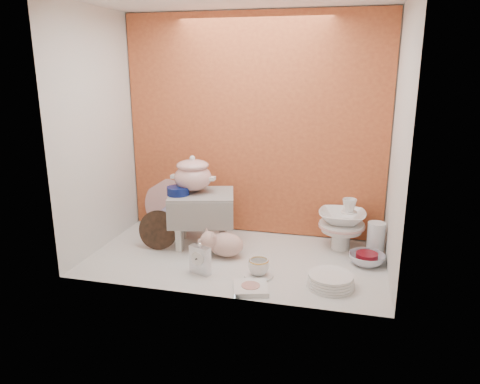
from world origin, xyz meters
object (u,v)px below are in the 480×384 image
at_px(floral_platter, 166,203).
at_px(dinner_plate_stack, 331,281).
at_px(step_stool, 202,219).
at_px(plush_pig, 226,244).
at_px(mantel_clock, 200,259).
at_px(porcelain_tower, 342,223).
at_px(soup_tureen, 193,174).
at_px(crystal_bowl, 367,259).
at_px(gold_rim_teacup, 259,267).
at_px(blue_white_vase, 175,213).

height_order(floral_platter, dinner_plate_stack, floral_platter).
distance_m(step_stool, plush_pig, 0.28).
relative_size(mantel_clock, dinner_plate_stack, 0.73).
distance_m(step_stool, porcelain_tower, 0.91).
height_order(soup_tureen, crystal_bowl, soup_tureen).
distance_m(step_stool, floral_platter, 0.46).
relative_size(plush_pig, crystal_bowl, 1.32).
relative_size(gold_rim_teacup, crystal_bowl, 0.55).
height_order(dinner_plate_stack, crystal_bowl, dinner_plate_stack).
bearing_deg(floral_platter, mantel_clock, -54.57).
height_order(gold_rim_teacup, porcelain_tower, porcelain_tower).
relative_size(step_stool, soup_tureen, 1.46).
bearing_deg(mantel_clock, crystal_bowl, 41.49).
bearing_deg(mantel_clock, soup_tureen, 133.57).
height_order(blue_white_vase, dinner_plate_stack, blue_white_vase).
bearing_deg(soup_tureen, gold_rim_teacup, -37.25).
distance_m(mantel_clock, gold_rim_teacup, 0.34).
xyz_separation_m(mantel_clock, dinner_plate_stack, (0.73, 0.01, -0.06)).
distance_m(soup_tureen, floral_platter, 0.50).
bearing_deg(crystal_bowl, blue_white_vase, 168.67).
bearing_deg(soup_tureen, porcelain_tower, 7.98).
xyz_separation_m(mantel_clock, plush_pig, (0.08, 0.27, -0.01)).
height_order(crystal_bowl, porcelain_tower, porcelain_tower).
distance_m(soup_tureen, porcelain_tower, 1.01).
bearing_deg(porcelain_tower, dinner_plate_stack, -93.46).
bearing_deg(gold_rim_teacup, mantel_clock, -172.14).
xyz_separation_m(dinner_plate_stack, porcelain_tower, (0.03, 0.56, 0.13)).
relative_size(blue_white_vase, plush_pig, 0.96).
bearing_deg(dinner_plate_stack, blue_white_vase, 151.64).
bearing_deg(crystal_bowl, plush_pig, -173.70).
bearing_deg(dinner_plate_stack, plush_pig, 158.89).
height_order(soup_tureen, mantel_clock, soup_tureen).
height_order(gold_rim_teacup, dinner_plate_stack, gold_rim_teacup).
distance_m(plush_pig, dinner_plate_stack, 0.70).
bearing_deg(gold_rim_teacup, floral_platter, 141.72).
bearing_deg(blue_white_vase, gold_rim_teacup, -38.35).
xyz_separation_m(step_stool, plush_pig, (0.21, -0.16, -0.09)).
bearing_deg(gold_rim_teacup, step_stool, 140.32).
height_order(soup_tureen, dinner_plate_stack, soup_tureen).
bearing_deg(blue_white_vase, dinner_plate_stack, -28.36).
bearing_deg(dinner_plate_stack, soup_tureen, 155.08).
bearing_deg(plush_pig, crystal_bowl, 3.61).
height_order(blue_white_vase, crystal_bowl, blue_white_vase).
height_order(step_stool, gold_rim_teacup, step_stool).
bearing_deg(soup_tureen, plush_pig, -33.28).
relative_size(blue_white_vase, dinner_plate_stack, 1.05).
distance_m(floral_platter, plush_pig, 0.73).
height_order(step_stool, crystal_bowl, step_stool).
distance_m(floral_platter, crystal_bowl, 1.47).
xyz_separation_m(mantel_clock, gold_rim_teacup, (0.33, 0.05, -0.04)).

